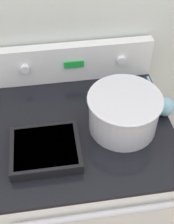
# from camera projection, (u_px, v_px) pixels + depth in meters

# --- Properties ---
(kitchen_wall) EXTENTS (8.00, 0.05, 2.50)m
(kitchen_wall) POSITION_uv_depth(u_px,v_px,m) (70.00, 14.00, 1.33)
(kitchen_wall) COLOR silver
(kitchen_wall) RESTS_ON ground_plane
(stove_range) EXTENTS (0.73, 0.71, 0.95)m
(stove_range) POSITION_uv_depth(u_px,v_px,m) (84.00, 187.00, 1.62)
(stove_range) COLOR white
(stove_range) RESTS_ON ground_plane
(control_panel) EXTENTS (0.73, 0.07, 0.19)m
(control_panel) POSITION_uv_depth(u_px,v_px,m) (73.00, 62.00, 1.44)
(control_panel) COLOR white
(control_panel) RESTS_ON stove_range
(mixing_bowl) EXTENTS (0.29, 0.29, 0.16)m
(mixing_bowl) POSITION_uv_depth(u_px,v_px,m) (124.00, 111.00, 1.22)
(mixing_bowl) COLOR silver
(mixing_bowl) RESTS_ON stove_range
(casserole_dish) EXTENTS (0.26, 0.22, 0.05)m
(casserole_dish) POSITION_uv_depth(u_px,v_px,m) (45.00, 149.00, 1.17)
(casserole_dish) COLOR black
(casserole_dish) RESTS_ON stove_range
(ladle) EXTENTS (0.08, 0.28, 0.08)m
(ladle) POSITION_uv_depth(u_px,v_px,m) (164.00, 106.00, 1.31)
(ladle) COLOR #7AB2C6
(ladle) RESTS_ON stove_range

